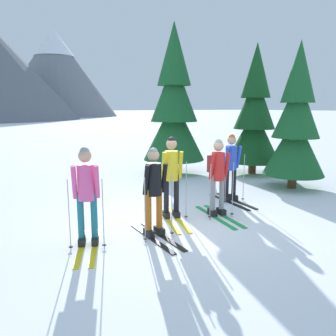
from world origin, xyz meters
TOP-DOWN VIEW (x-y plane):
  - ground_plane at (0.00, 0.00)m, footprint 400.00×400.00m
  - skier_in_pink at (-1.97, -0.09)m, footprint 0.92×1.55m
  - skier_in_black at (-0.82, -0.34)m, footprint 0.61×1.59m
  - skier_in_yellow at (0.00, 0.36)m, footprint 0.83×1.76m
  - skier_in_red at (0.91, -0.04)m, footprint 0.62×1.67m
  - skier_in_blue at (1.95, 0.66)m, footprint 0.61×1.62m
  - pine_tree_near at (5.03, 2.86)m, footprint 1.84×1.84m
  - pine_tree_mid at (2.73, 4.41)m, footprint 2.13×2.13m
  - pine_tree_far at (4.42, 0.72)m, footprint 1.71×1.71m

SIDE VIEW (x-z plane):
  - ground_plane at x=0.00m, z-range 0.00..0.00m
  - skier_in_black at x=-0.82m, z-range 0.07..1.69m
  - skier_in_blue at x=1.95m, z-range 0.07..1.74m
  - skier_in_red at x=0.91m, z-range 0.10..1.76m
  - skier_in_pink at x=-1.97m, z-range 0.11..1.79m
  - skier_in_yellow at x=0.00m, z-range 0.11..1.83m
  - pine_tree_far at x=4.42m, z-range -0.18..3.95m
  - pine_tree_near at x=5.03m, z-range -0.19..4.26m
  - pine_tree_mid at x=2.73m, z-range -0.22..4.92m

